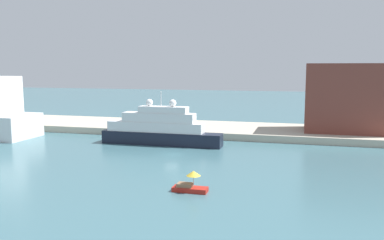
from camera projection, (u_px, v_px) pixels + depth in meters
The scene contains 8 objects.
ground at pixel (172, 155), 70.62m from camera, with size 400.00×400.00×0.00m, color #3D6670.
quay_dock at pixel (206, 129), 95.07m from camera, with size 110.00×19.35×1.49m, color #B7AD99.
large_yacht at pixel (160, 129), 79.55m from camera, with size 24.14×3.53×10.55m.
small_motorboat at pixel (190, 184), 49.46m from camera, with size 4.30×1.76×2.64m.
harbor_building at pixel (349, 98), 85.81m from camera, with size 18.07×10.90×14.47m, color brown.
parked_car at pixel (135, 123), 95.72m from camera, with size 4.12×1.74×1.34m.
person_figure at pixel (145, 124), 92.44m from camera, with size 0.36×0.36×1.66m.
mooring_bollard at pixel (189, 129), 87.52m from camera, with size 0.36×0.36×0.70m, color black.
Camera 1 is at (21.84, -65.82, 15.09)m, focal length 37.88 mm.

